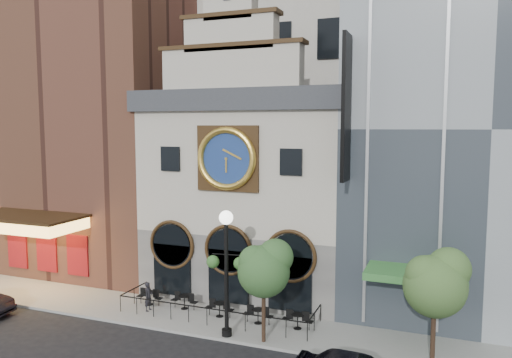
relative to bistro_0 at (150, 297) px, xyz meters
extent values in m
plane|color=black|center=(4.39, -2.69, -0.61)|extent=(120.00, 120.00, 0.00)
cube|color=gray|center=(4.39, -0.19, -0.54)|extent=(44.00, 5.00, 0.15)
cube|color=#605E5B|center=(4.39, 5.31, 1.54)|extent=(12.00, 8.00, 4.00)
cube|color=beige|center=(4.39, 5.31, 7.04)|extent=(12.00, 8.00, 7.00)
cube|color=#2D3035|center=(4.39, 5.31, 11.14)|extent=(12.60, 8.60, 1.20)
cube|color=#33210F|center=(4.39, 1.23, 7.94)|extent=(3.60, 0.25, 3.60)
cylinder|color=navy|center=(4.39, 1.09, 7.94)|extent=(3.10, 0.12, 3.10)
torus|color=gold|center=(4.39, 1.01, 7.94)|extent=(3.46, 0.36, 3.46)
cube|color=#582F25|center=(-8.61, 7.31, 12.04)|extent=(14.00, 12.00, 25.00)
cube|color=#FFBF59|center=(-8.61, -0.39, 3.74)|extent=(7.00, 3.40, 0.70)
cube|color=#33210F|center=(-8.61, -0.39, 4.19)|extent=(7.40, 3.80, 0.15)
cube|color=maroon|center=(-8.61, 1.26, 1.54)|extent=(5.60, 0.15, 2.60)
cube|color=gray|center=(17.39, 7.31, 9.54)|extent=(14.00, 12.00, 20.00)
cube|color=#3A7D39|center=(14.39, 0.11, 2.84)|extent=(4.50, 2.40, 0.35)
cube|color=black|center=(10.99, 0.31, 10.54)|extent=(0.18, 1.60, 7.00)
cube|color=beige|center=(4.39, 17.31, 19.39)|extent=(20.00, 16.00, 40.00)
cylinder|color=black|center=(0.00, 0.00, 0.28)|extent=(0.68, 0.68, 0.03)
cylinder|color=black|center=(0.00, 0.00, -0.09)|extent=(0.06, 0.06, 0.72)
cylinder|color=black|center=(2.16, 0.15, 0.28)|extent=(0.68, 0.68, 0.03)
cylinder|color=black|center=(2.16, 0.15, -0.09)|extent=(0.06, 0.06, 0.72)
cylinder|color=black|center=(4.49, -0.19, 0.28)|extent=(0.68, 0.68, 0.03)
cylinder|color=black|center=(4.49, -0.19, -0.09)|extent=(0.06, 0.06, 0.72)
cylinder|color=black|center=(6.74, -0.32, 0.28)|extent=(0.68, 0.68, 0.03)
cylinder|color=black|center=(6.74, -0.32, -0.09)|extent=(0.06, 0.06, 0.72)
cylinder|color=black|center=(8.84, -0.25, 0.28)|extent=(0.68, 0.68, 0.03)
cylinder|color=black|center=(8.84, -0.25, -0.09)|extent=(0.06, 0.06, 0.72)
imported|color=black|center=(0.45, -0.80, 0.34)|extent=(0.40, 0.59, 1.61)
cylinder|color=black|center=(5.87, -2.29, 2.34)|extent=(0.20, 0.20, 5.61)
cylinder|color=black|center=(5.87, -2.29, -0.30)|extent=(0.49, 0.49, 0.34)
sphere|color=white|center=(5.87, -2.29, 5.37)|extent=(0.67, 0.67, 0.67)
sphere|color=#305421|center=(5.20, -2.39, 3.18)|extent=(0.63, 0.63, 0.63)
sphere|color=#305421|center=(6.53, -2.19, 3.18)|extent=(0.63, 0.63, 0.63)
cylinder|color=#382619|center=(7.76, -2.25, 0.86)|extent=(0.19, 0.19, 2.65)
sphere|color=#2A5421|center=(7.76, -2.25, 2.95)|extent=(2.46, 2.46, 2.46)
sphere|color=#2A5421|center=(8.23, -1.97, 3.61)|extent=(1.70, 1.70, 1.70)
sphere|color=#2A5421|center=(7.38, -2.44, 3.42)|extent=(1.52, 1.52, 1.52)
cylinder|color=#382619|center=(15.29, -2.29, 0.93)|extent=(0.20, 0.20, 2.79)
sphere|color=#3A5E25|center=(15.29, -2.29, 3.13)|extent=(2.59, 2.59, 2.59)
sphere|color=#3A5E25|center=(15.79, -1.99, 3.82)|extent=(1.80, 1.80, 1.80)
sphere|color=#3A5E25|center=(14.89, -2.49, 3.63)|extent=(1.60, 1.60, 1.60)
camera|label=1|loc=(15.58, -23.54, 9.66)|focal=35.00mm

